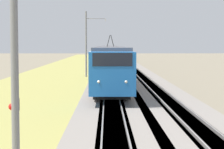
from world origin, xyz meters
name	(u,v)px	position (x,y,z in m)	size (l,w,h in m)	color
ballast_main	(109,75)	(50.00, 0.00, 0.15)	(240.00, 4.40, 0.30)	gray
ballast_adjacent	(138,75)	(50.00, -3.84, 0.15)	(240.00, 4.40, 0.30)	gray
track_main	(109,75)	(50.00, 0.00, 0.16)	(240.00, 1.57, 0.45)	#4C4238
track_adjacent	(138,75)	(50.00, -3.84, 0.16)	(240.00, 1.57, 0.45)	#4C4238
grass_verge	(67,75)	(50.00, 5.62, 0.06)	(240.00, 13.64, 0.12)	#99934C
passenger_train	(109,56)	(62.20, 0.00, 2.34)	(87.19, 3.00, 5.01)	blue
crossing_signal_aux	(16,123)	(4.88, 2.96, 1.86)	(0.70, 0.23, 3.08)	beige
catenary_mast_near	(17,43)	(4.60, 2.85, 4.15)	(0.22, 2.56, 8.03)	slate
catenary_mast_mid	(87,44)	(46.53, 2.85, 4.26)	(0.22, 2.56, 8.24)	slate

